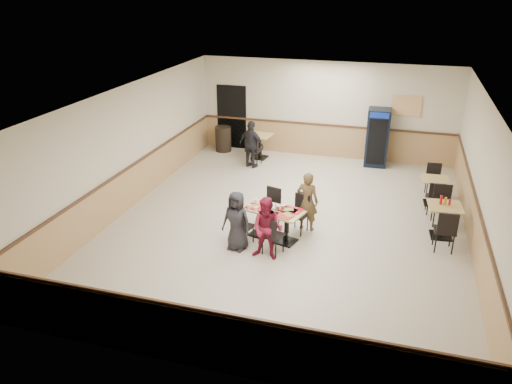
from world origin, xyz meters
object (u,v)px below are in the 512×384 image
(side_table_near, at_px, (444,216))
(pepsi_cooler, at_px, (377,137))
(diner_woman_left, at_px, (237,221))
(diner_man_opposite, at_px, (307,201))
(diner_woman_right, at_px, (267,229))
(main_table, at_px, (273,219))
(lone_diner, at_px, (252,144))
(back_table, at_px, (260,143))
(trash_bin, at_px, (223,139))
(side_table_far, at_px, (434,187))

(side_table_near, distance_m, pepsi_cooler, 4.65)
(diner_woman_left, xyz_separation_m, side_table_near, (4.18, 1.78, -0.15))
(diner_man_opposite, bearing_deg, diner_woman_left, 51.97)
(diner_woman_right, bearing_deg, main_table, 100.10)
(diner_man_opposite, height_order, lone_diner, lone_diner)
(diner_woman_left, height_order, lone_diner, lone_diner)
(lone_diner, xyz_separation_m, back_table, (0.00, 0.87, -0.21))
(back_table, relative_size, trash_bin, 0.97)
(diner_man_opposite, height_order, side_table_far, diner_man_opposite)
(diner_woman_left, relative_size, diner_man_opposite, 0.94)
(side_table_far, height_order, pepsi_cooler, pepsi_cooler)
(diner_woman_right, relative_size, pepsi_cooler, 0.77)
(side_table_far, height_order, back_table, back_table)
(diner_man_opposite, xyz_separation_m, pepsi_cooler, (1.20, 4.78, 0.18))
(back_table, xyz_separation_m, pepsi_cooler, (3.58, 0.39, 0.36))
(side_table_near, bearing_deg, side_table_far, 94.31)
(side_table_near, relative_size, back_table, 0.95)
(diner_man_opposite, xyz_separation_m, side_table_near, (2.94, 0.48, -0.19))
(side_table_far, bearing_deg, side_table_near, -85.69)
(diner_woman_left, height_order, diner_man_opposite, diner_man_opposite)
(diner_woman_left, relative_size, diner_woman_right, 0.97)
(diner_woman_left, relative_size, side_table_far, 1.88)
(pepsi_cooler, height_order, trash_bin, pepsi_cooler)
(side_table_far, distance_m, back_table, 5.60)
(main_table, xyz_separation_m, diner_woman_left, (-0.62, -0.65, 0.18))
(trash_bin, bearing_deg, side_table_far, -20.77)
(diner_woman_left, relative_size, side_table_near, 1.71)
(diner_man_opposite, distance_m, back_table, 4.99)
(pepsi_cooler, bearing_deg, diner_man_opposite, -106.20)
(diner_man_opposite, bearing_deg, diner_woman_right, 76.50)
(lone_diner, bearing_deg, pepsi_cooler, -141.87)
(main_table, distance_m, diner_woman_right, 0.88)
(diner_woman_right, bearing_deg, diner_man_opposite, 74.36)
(diner_woman_right, height_order, pepsi_cooler, pepsi_cooler)
(main_table, height_order, pepsi_cooler, pepsi_cooler)
(diner_woman_right, height_order, lone_diner, lone_diner)
(back_table, distance_m, trash_bin, 1.39)
(side_table_near, distance_m, back_table, 6.60)
(main_table, distance_m, trash_bin, 6.21)
(diner_woman_left, relative_size, pepsi_cooler, 0.74)
(diner_woman_right, bearing_deg, pepsi_cooler, 78.16)
(diner_man_opposite, relative_size, side_table_near, 1.82)
(diner_man_opposite, relative_size, pepsi_cooler, 0.79)
(diner_man_opposite, xyz_separation_m, lone_diner, (-2.38, 3.52, 0.03))
(main_table, relative_size, trash_bin, 1.75)
(main_table, relative_size, diner_woman_left, 1.11)
(diner_woman_right, height_order, side_table_far, diner_woman_right)
(side_table_far, relative_size, back_table, 0.87)
(diner_woman_right, xyz_separation_m, back_table, (-1.86, 5.88, -0.16))
(diner_woman_left, xyz_separation_m, back_table, (-1.14, 5.68, -0.14))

